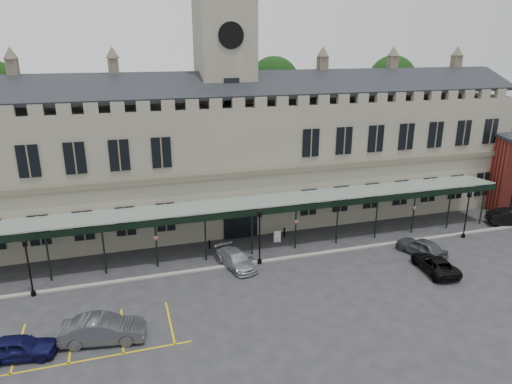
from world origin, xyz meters
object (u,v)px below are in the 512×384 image
object	(u,v)px
car_left_b	(103,329)
car_van	(435,264)
clock_tower	(225,90)
lamp_post_mid	(260,231)
lamp_post_right	(467,210)
car_taxi	(236,259)
lamp_post_left	(28,261)
car_right_a	(421,247)
sign_board	(277,237)
station_building	(227,158)
traffic_cone	(449,269)
car_left_a	(19,347)

from	to	relation	value
car_left_b	car_van	xyz separation A→B (m)	(25.08, 1.77, -0.17)
car_van	clock_tower	bearing A→B (deg)	-44.73
lamp_post_mid	car_left_b	world-z (taller)	lamp_post_mid
lamp_post_right	car_taxi	bearing A→B (deg)	178.68
lamp_post_left	lamp_post_mid	xyz separation A→B (m)	(17.11, 0.10, 0.17)
clock_tower	lamp_post_left	size ratio (longest dim) A/B	5.41
lamp_post_left	lamp_post_mid	bearing A→B (deg)	0.33
lamp_post_mid	car_left_b	size ratio (longest dim) A/B	0.97
car_taxi	car_van	bearing A→B (deg)	-35.70
car_right_a	lamp_post_mid	bearing A→B (deg)	-27.99
lamp_post_right	lamp_post_mid	bearing A→B (deg)	178.50
sign_board	station_building	bearing A→B (deg)	124.40
clock_tower	lamp_post_right	bearing A→B (deg)	-29.24
traffic_cone	car_right_a	bearing A→B (deg)	90.77
car_left_b	lamp_post_mid	bearing A→B (deg)	-50.76
clock_tower	lamp_post_right	xyz separation A→B (m)	(19.97, -11.18, -10.33)
traffic_cone	clock_tower	bearing A→B (deg)	129.69
lamp_post_right	car_taxi	distance (m)	22.00
traffic_cone	car_taxi	xyz separation A→B (m)	(-15.77, 6.02, 0.29)
clock_tower	traffic_cone	world-z (taller)	clock_tower
car_left_b	car_right_a	bearing A→B (deg)	-71.09
sign_board	car_taxi	distance (m)	6.03
lamp_post_mid	car_left_b	bearing A→B (deg)	-149.53
lamp_post_right	car_left_b	xyz separation A→B (m)	(-32.05, -6.64, -1.96)
lamp_post_right	traffic_cone	xyz separation A→B (m)	(-6.12, -5.51, -2.41)
car_left_a	lamp_post_mid	bearing A→B (deg)	-58.50
lamp_post_left	car_left_a	size ratio (longest dim) A/B	1.12
lamp_post_right	car_van	world-z (taller)	lamp_post_right
car_left_b	car_right_a	distance (m)	26.30
traffic_cone	sign_board	xyz separation A→B (m)	(-10.93, 9.61, 0.16)
lamp_post_left	car_taxi	bearing A→B (deg)	0.31
clock_tower	car_taxi	world-z (taller)	clock_tower
lamp_post_left	sign_board	distance (m)	20.39
lamp_post_mid	car_left_a	world-z (taller)	lamp_post_mid
lamp_post_right	station_building	bearing A→B (deg)	150.94
lamp_post_left	car_van	bearing A→B (deg)	-10.02
lamp_post_left	car_left_b	world-z (taller)	lamp_post_left
clock_tower	car_right_a	size ratio (longest dim) A/B	5.59
traffic_cone	car_taxi	size ratio (longest dim) A/B	0.17
clock_tower	car_taxi	distance (m)	16.52
car_right_a	sign_board	bearing A→B (deg)	-46.84
car_left_a	car_right_a	bearing A→B (deg)	-73.23
traffic_cone	sign_board	size ratio (longest dim) A/B	0.69
clock_tower	lamp_post_left	world-z (taller)	clock_tower
lamp_post_mid	car_right_a	size ratio (longest dim) A/B	1.10
clock_tower	lamp_post_left	distance (m)	22.65
sign_board	traffic_cone	bearing A→B (deg)	-29.64
clock_tower	car_right_a	bearing A→B (deg)	-43.71
sign_board	lamp_post_mid	bearing A→B (deg)	-116.62
lamp_post_left	station_building	bearing A→B (deg)	32.11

